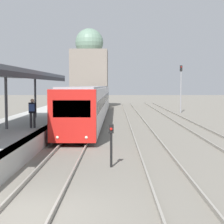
{
  "coord_description": "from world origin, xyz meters",
  "views": [
    {
      "loc": [
        2.33,
        -9.32,
        3.3
      ],
      "look_at": [
        2.08,
        13.19,
        1.7
      ],
      "focal_mm": 60.0,
      "sensor_mm": 36.0,
      "label": 1
    }
  ],
  "objects_px": {
    "train_near": "(92,101)",
    "signal_post_near": "(111,141)",
    "signal_mast_far": "(181,83)",
    "person_on_platform": "(32,111)"
  },
  "relations": [
    {
      "from": "signal_post_near",
      "to": "signal_mast_far",
      "type": "relative_size",
      "value": 0.31
    },
    {
      "from": "train_near",
      "to": "signal_post_near",
      "type": "bearing_deg",
      "value": -84.42
    },
    {
      "from": "train_near",
      "to": "signal_post_near",
      "type": "relative_size",
      "value": 19.74
    },
    {
      "from": "train_near",
      "to": "signal_mast_far",
      "type": "height_order",
      "value": "signal_mast_far"
    },
    {
      "from": "signal_mast_far",
      "to": "signal_post_near",
      "type": "bearing_deg",
      "value": -104.83
    },
    {
      "from": "signal_post_near",
      "to": "train_near",
      "type": "bearing_deg",
      "value": 95.58
    },
    {
      "from": "train_near",
      "to": "signal_post_near",
      "type": "distance_m",
      "value": 21.95
    },
    {
      "from": "person_on_platform",
      "to": "signal_mast_far",
      "type": "distance_m",
      "value": 27.19
    },
    {
      "from": "train_near",
      "to": "signal_mast_far",
      "type": "bearing_deg",
      "value": 39.61
    },
    {
      "from": "signal_post_near",
      "to": "signal_mast_far",
      "type": "xyz_separation_m",
      "value": [
        8.0,
        30.23,
        2.45
      ]
    }
  ]
}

